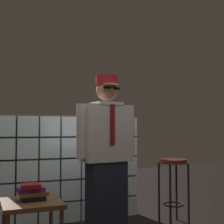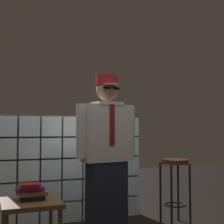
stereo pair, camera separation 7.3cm
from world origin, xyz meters
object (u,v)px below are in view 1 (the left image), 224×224
object	(u,v)px
standing_person	(107,155)
bar_stool	(173,176)
book_stack	(32,192)
side_table	(32,209)

from	to	relation	value
standing_person	bar_stool	size ratio (longest dim) A/B	2.18
standing_person	bar_stool	world-z (taller)	standing_person
bar_stool	book_stack	distance (m)	1.90
standing_person	book_stack	world-z (taller)	standing_person
standing_person	book_stack	distance (m)	0.88
side_table	book_stack	bearing A→B (deg)	72.13
side_table	standing_person	bearing A→B (deg)	15.78
bar_stool	side_table	size ratio (longest dim) A/B	1.47
bar_stool	book_stack	bearing A→B (deg)	-164.52
standing_person	book_stack	size ratio (longest dim) A/B	6.39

